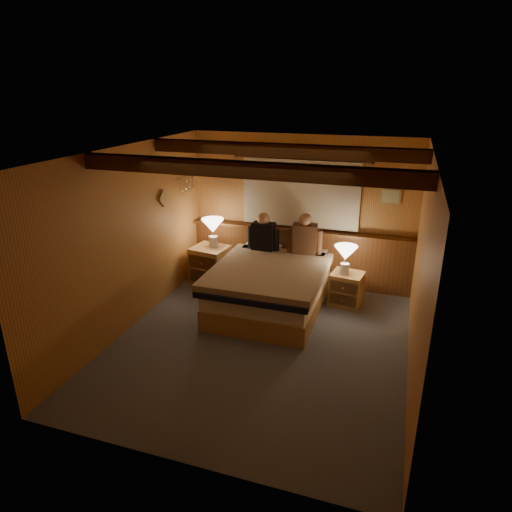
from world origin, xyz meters
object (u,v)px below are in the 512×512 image
at_px(nightstand_left, 211,265).
at_px(lamp_left, 213,227).
at_px(nightstand_right, 347,289).
at_px(duffel_bag, 225,292).
at_px(person_right, 305,237).
at_px(bed, 270,286).
at_px(lamp_right, 346,255).
at_px(person_left, 263,234).

height_order(nightstand_left, lamp_left, lamp_left).
bearing_deg(nightstand_right, duffel_bag, -155.64).
bearing_deg(lamp_left, person_right, 1.59).
relative_size(nightstand_right, duffel_bag, 0.93).
relative_size(bed, nightstand_left, 3.16).
xyz_separation_m(bed, person_right, (0.34, 0.69, 0.58)).
height_order(nightstand_left, lamp_right, lamp_right).
xyz_separation_m(nightstand_right, person_right, (-0.70, 0.19, 0.68)).
bearing_deg(duffel_bag, nightstand_right, 14.01).
height_order(lamp_left, person_left, person_left).
height_order(bed, person_right, person_right).
bearing_deg(nightstand_left, nightstand_right, 5.81).
xyz_separation_m(nightstand_right, duffel_bag, (-1.75, -0.51, -0.08)).
bearing_deg(bed, lamp_left, 150.79).
height_order(bed, lamp_right, lamp_right).
height_order(nightstand_right, person_right, person_right).
xyz_separation_m(person_left, duffel_bag, (-0.40, -0.65, -0.75)).
relative_size(nightstand_right, person_right, 0.77).
xyz_separation_m(nightstand_right, lamp_right, (-0.05, -0.04, 0.55)).
bearing_deg(duffel_bag, nightstand_left, 126.57).
relative_size(nightstand_left, lamp_left, 1.33).
bearing_deg(person_left, nightstand_right, -5.61).
bearing_deg(lamp_left, lamp_right, -4.94).
xyz_separation_m(lamp_left, person_right, (1.50, 0.04, -0.02)).
bearing_deg(person_left, bed, -63.79).
height_order(lamp_right, duffel_bag, lamp_right).
height_order(bed, lamp_left, lamp_left).
relative_size(bed, nightstand_right, 3.96).
bearing_deg(nightstand_left, lamp_right, 4.72).
bearing_deg(lamp_right, duffel_bag, -164.49).
xyz_separation_m(lamp_left, duffel_bag, (0.45, -0.66, -0.78)).
distance_m(nightstand_left, nightstand_right, 2.25).
bearing_deg(bed, nightstand_left, 153.31).
relative_size(nightstand_left, person_right, 0.96).
relative_size(lamp_left, duffel_bag, 0.87).
height_order(nightstand_right, person_left, person_left).
relative_size(lamp_left, person_left, 0.76).
height_order(bed, duffel_bag, bed).
height_order(person_left, duffel_bag, person_left).
bearing_deg(person_right, nightstand_right, -22.32).
distance_m(lamp_right, duffel_bag, 1.88).
xyz_separation_m(nightstand_left, person_right, (1.55, 0.08, 0.62)).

